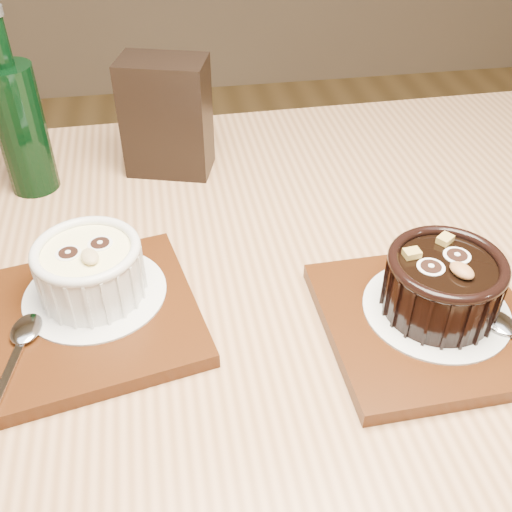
{
  "coord_description": "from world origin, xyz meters",
  "views": [
    {
      "loc": [
        -0.04,
        -0.15,
        1.14
      ],
      "look_at": [
        0.03,
        0.24,
        0.81
      ],
      "focal_mm": 42.0,
      "sensor_mm": 36.0,
      "label": 1
    }
  ],
  "objects": [
    {
      "name": "table",
      "position": [
        0.03,
        0.25,
        0.66
      ],
      "size": [
        1.21,
        0.82,
        0.75
      ],
      "rotation": [
        0.0,
        0.0,
        0.02
      ],
      "color": "#946640",
      "rests_on": "ground"
    },
    {
      "name": "tray_left",
      "position": [
        -0.12,
        0.25,
        0.76
      ],
      "size": [
        0.21,
        0.21,
        0.01
      ],
      "primitive_type": "cube",
      "rotation": [
        0.0,
        0.0,
        0.2
      ],
      "color": "#411E0A",
      "rests_on": "table"
    },
    {
      "name": "doily_left",
      "position": [
        -0.12,
        0.27,
        0.77
      ],
      "size": [
        0.13,
        0.13,
        0.0
      ],
      "primitive_type": "cylinder",
      "color": "silver",
      "rests_on": "tray_left"
    },
    {
      "name": "ramekin_white",
      "position": [
        -0.12,
        0.27,
        0.8
      ],
      "size": [
        0.1,
        0.1,
        0.06
      ],
      "rotation": [
        0.0,
        0.0,
        0.34
      ],
      "color": "silver",
      "rests_on": "doily_left"
    },
    {
      "name": "spoon_left",
      "position": [
        -0.18,
        0.2,
        0.77
      ],
      "size": [
        0.05,
        0.14,
        0.01
      ],
      "primitive_type": null,
      "rotation": [
        0.0,
        0.0,
        -0.18
      ],
      "color": "silver",
      "rests_on": "tray_left"
    },
    {
      "name": "tray_right",
      "position": [
        0.18,
        0.2,
        0.76
      ],
      "size": [
        0.18,
        0.18,
        0.01
      ],
      "primitive_type": "cube",
      "rotation": [
        0.0,
        0.0,
        0.03
      ],
      "color": "#411E0A",
      "rests_on": "table"
    },
    {
      "name": "doily_right",
      "position": [
        0.19,
        0.2,
        0.77
      ],
      "size": [
        0.13,
        0.13,
        0.0
      ],
      "primitive_type": "cylinder",
      "color": "silver",
      "rests_on": "tray_right"
    },
    {
      "name": "ramekin_dark",
      "position": [
        0.19,
        0.2,
        0.8
      ],
      "size": [
        0.1,
        0.1,
        0.06
      ],
      "rotation": [
        0.0,
        0.0,
        0.37
      ],
      "color": "black",
      "rests_on": "doily_right"
    },
    {
      "name": "condiment_stand",
      "position": [
        -0.03,
        0.51,
        0.82
      ],
      "size": [
        0.11,
        0.09,
        0.14
      ],
      "primitive_type": "cube",
      "rotation": [
        0.0,
        0.0,
        -0.29
      ],
      "color": "black",
      "rests_on": "table"
    },
    {
      "name": "green_bottle",
      "position": [
        -0.2,
        0.5,
        0.83
      ],
      "size": [
        0.06,
        0.06,
        0.21
      ],
      "color": "black",
      "rests_on": "table"
    }
  ]
}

